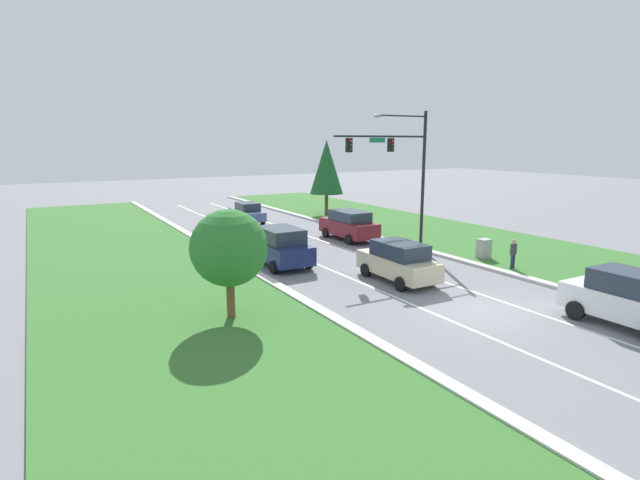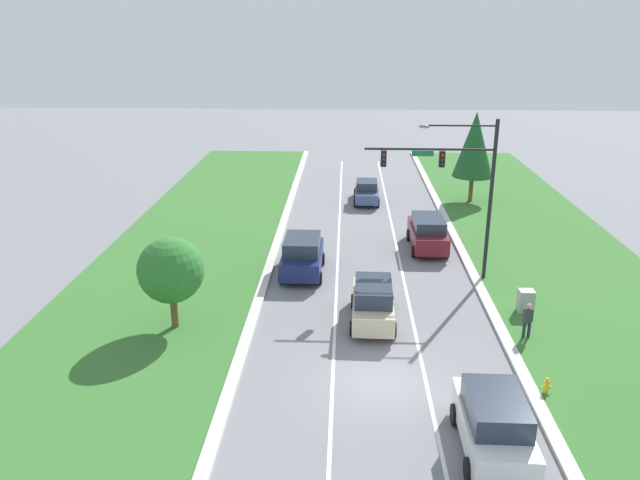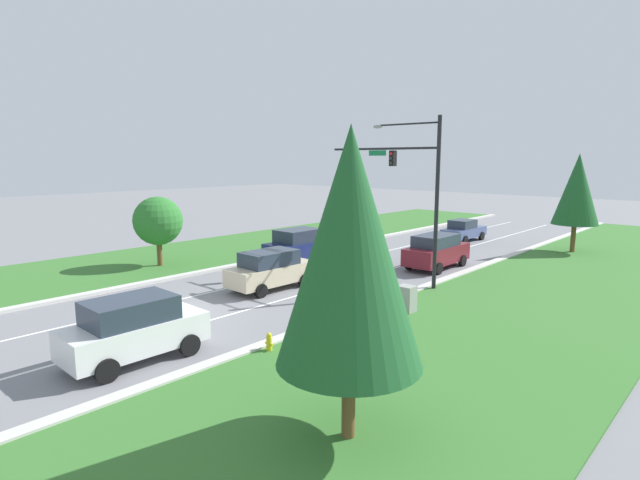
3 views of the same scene
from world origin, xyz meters
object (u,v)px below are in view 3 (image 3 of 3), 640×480
at_px(pedestrian, 358,301).
at_px(conifer_far_right_tree, 577,189).
at_px(fire_hydrant, 269,343).
at_px(burgundy_suv, 436,251).
at_px(white_suv, 134,328).
at_px(slate_blue_sedan, 463,230).
at_px(champagne_suv, 271,269).
at_px(conifer_near_right_tree, 350,248).
at_px(traffic_signal_mast, 406,176).
at_px(utility_cabinet, 406,299).
at_px(navy_suv, 299,245).
at_px(oak_near_left_tree, 158,221).

relative_size(pedestrian, conifer_far_right_tree, 0.25).
bearing_deg(fire_hydrant, burgundy_suv, 99.09).
xyz_separation_m(white_suv, conifer_far_right_tree, (4.83, 29.96, 3.36)).
bearing_deg(slate_blue_sedan, white_suv, -82.73).
height_order(champagne_suv, conifer_near_right_tree, conifer_near_right_tree).
xyz_separation_m(burgundy_suv, fire_hydrant, (2.52, -15.74, -0.71)).
height_order(traffic_signal_mast, utility_cabinet, traffic_signal_mast).
xyz_separation_m(white_suv, navy_suv, (-7.12, 14.82, 0.00)).
bearing_deg(traffic_signal_mast, slate_blue_sedan, 105.28).
bearing_deg(utility_cabinet, champagne_suv, -170.79).
bearing_deg(white_suv, oak_near_left_tree, 147.40).
relative_size(slate_blue_sedan, fire_hydrant, 6.58).
bearing_deg(slate_blue_sedan, champagne_suv, -89.70).
bearing_deg(utility_cabinet, slate_blue_sedan, 109.92).
bearing_deg(utility_cabinet, navy_suv, 157.40).
relative_size(slate_blue_sedan, navy_suv, 1.00).
relative_size(conifer_near_right_tree, conifer_far_right_tree, 1.05).
height_order(champagne_suv, pedestrian, champagne_suv).
height_order(burgundy_suv, fire_hydrant, burgundy_suv).
distance_m(traffic_signal_mast, slate_blue_sedan, 16.30).
bearing_deg(burgundy_suv, conifer_near_right_tree, -66.97).
bearing_deg(traffic_signal_mast, utility_cabinet, -55.75).
height_order(burgundy_suv, oak_near_left_tree, oak_near_left_tree).
bearing_deg(conifer_far_right_tree, white_suv, -99.15).
distance_m(slate_blue_sedan, navy_suv, 15.23).
height_order(utility_cabinet, fire_hydrant, utility_cabinet).
bearing_deg(champagne_suv, conifer_near_right_tree, -33.31).
bearing_deg(champagne_suv, navy_suv, 123.92).
relative_size(traffic_signal_mast, burgundy_suv, 1.76).
bearing_deg(white_suv, champagne_suv, 111.44).
xyz_separation_m(traffic_signal_mast, conifer_near_right_tree, (7.17, -13.43, -1.07)).
height_order(burgundy_suv, conifer_far_right_tree, conifer_far_right_tree).
relative_size(traffic_signal_mast, fire_hydrant, 12.26).
bearing_deg(oak_near_left_tree, navy_suv, 51.65).
height_order(white_suv, conifer_far_right_tree, conifer_far_right_tree).
bearing_deg(pedestrian, burgundy_suv, -95.22).
relative_size(traffic_signal_mast, conifer_near_right_tree, 1.18).
bearing_deg(burgundy_suv, oak_near_left_tree, -139.41).
bearing_deg(slate_blue_sedan, pedestrian, -72.64).
xyz_separation_m(champagne_suv, utility_cabinet, (7.27, 1.18, -0.41)).
distance_m(champagne_suv, conifer_far_right_tree, 22.71).
bearing_deg(conifer_far_right_tree, pedestrian, -94.28).
height_order(slate_blue_sedan, pedestrian, slate_blue_sedan).
xyz_separation_m(slate_blue_sedan, oak_near_left_tree, (-9.24, -21.43, 1.95)).
relative_size(white_suv, navy_suv, 0.98).
height_order(slate_blue_sedan, burgundy_suv, burgundy_suv).
bearing_deg(conifer_far_right_tree, slate_blue_sedan, -177.00).
bearing_deg(conifer_near_right_tree, navy_suv, 137.87).
xyz_separation_m(slate_blue_sedan, conifer_far_right_tree, (8.02, 0.42, 3.58)).
bearing_deg(traffic_signal_mast, champagne_suv, -129.19).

